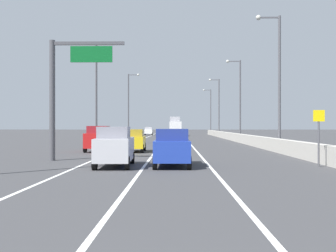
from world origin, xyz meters
TOP-DOWN VIEW (x-y plane):
  - ground_plane at (0.00, 64.00)m, footprint 320.00×320.00m
  - lane_stripe_left at (-5.50, 55.00)m, footprint 0.16×130.00m
  - lane_stripe_center at (-2.00, 55.00)m, footprint 0.16×130.00m
  - lane_stripe_right at (1.50, 55.00)m, footprint 0.16×130.00m
  - jersey_barrier_right at (8.13, 40.00)m, footprint 0.60×120.00m
  - overhead_sign_gantry at (-7.26, 23.02)m, footprint 4.68×0.36m
  - speed_advisory_sign at (7.23, 19.33)m, footprint 0.60×0.11m
  - lamp_post_right_second at (8.38, 32.96)m, footprint 2.14×0.44m
  - lamp_post_right_third at (8.85, 57.11)m, footprint 2.14×0.44m
  - lamp_post_right_fourth at (8.38, 81.26)m, footprint 2.14×0.44m
  - lamp_post_right_fifth at (8.82, 105.41)m, footprint 2.14×0.44m
  - lamp_post_left_mid at (-8.97, 43.79)m, footprint 2.14×0.44m
  - lamp_post_left_far at (-8.59, 72.77)m, footprint 2.14×0.44m
  - car_blue_0 at (-0.50, 19.59)m, footprint 1.92×4.58m
  - car_yellow_1 at (-3.77, 31.65)m, footprint 1.91×4.13m
  - car_white_2 at (-6.35, 91.95)m, footprint 1.93×4.22m
  - car_silver_3 at (-3.55, 19.29)m, footprint 1.96×4.41m
  - car_red_4 at (-6.73, 32.24)m, footprint 1.92×4.39m
  - box_truck at (-0.28, 85.00)m, footprint 2.66×9.27m

SIDE VIEW (x-z plane):
  - ground_plane at x=0.00m, z-range 0.00..0.00m
  - lane_stripe_left at x=-5.50m, z-range 0.00..0.00m
  - lane_stripe_center at x=-2.00m, z-range 0.00..0.00m
  - lane_stripe_right at x=1.50m, z-range 0.00..0.00m
  - jersey_barrier_right at x=8.13m, z-range 0.00..1.10m
  - car_white_2 at x=-6.35m, z-range 0.00..1.86m
  - car_yellow_1 at x=-3.77m, z-range 0.00..1.87m
  - car_blue_0 at x=-0.50m, z-range 0.00..2.01m
  - car_silver_3 at x=-3.55m, z-range -0.01..2.11m
  - car_red_4 at x=-6.73m, z-range -0.01..2.14m
  - speed_advisory_sign at x=7.23m, z-range 0.26..3.26m
  - box_truck at x=-0.28m, z-range -0.18..3.92m
  - overhead_sign_gantry at x=-7.26m, z-range 0.98..8.48m
  - lamp_post_right_second at x=8.38m, z-range 0.77..12.43m
  - lamp_post_right_third at x=8.85m, z-range 0.77..12.43m
  - lamp_post_right_fourth at x=8.38m, z-range 0.77..12.43m
  - lamp_post_right_fifth at x=8.82m, z-range 0.77..12.43m
  - lamp_post_left_mid at x=-8.97m, z-range 0.77..12.43m
  - lamp_post_left_far at x=-8.59m, z-range 0.77..12.43m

